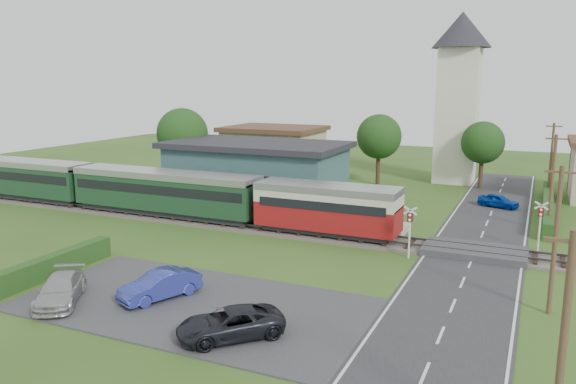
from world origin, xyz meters
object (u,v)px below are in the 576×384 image
at_px(train, 133,188).
at_px(car_park_blue, 160,285).
at_px(crossing_signal_far, 540,219).
at_px(car_park_dark, 230,323).
at_px(church_tower, 459,85).
at_px(crossing_signal_near, 410,224).
at_px(car_on_road, 498,201).
at_px(car_park_silver, 60,289).
at_px(station_building, 256,171).
at_px(pedestrian_far, 149,191).
at_px(pedestrian_near, 292,203).
at_px(house_west, 274,150).
at_px(equipment_hut, 145,185).

xyz_separation_m(train, car_park_blue, (13.21, -14.08, -1.42)).
relative_size(crossing_signal_far, car_park_dark, 0.73).
distance_m(car_park_blue, car_park_dark, 5.86).
distance_m(church_tower, crossing_signal_near, 29.57).
bearing_deg(church_tower, train, -129.73).
bearing_deg(car_on_road, car_park_silver, 169.80).
relative_size(station_building, car_park_silver, 3.58).
relative_size(train, pedestrian_far, 26.42).
bearing_deg(pedestrian_far, church_tower, -26.54).
distance_m(crossing_signal_far, car_park_dark, 22.18).
relative_size(crossing_signal_far, pedestrian_near, 1.83).
height_order(station_building, car_park_dark, station_building).
bearing_deg(car_park_dark, pedestrian_far, 179.76).
distance_m(house_west, crossing_signal_near, 33.22).
xyz_separation_m(crossing_signal_near, pedestrian_near, (-10.45, 5.87, -0.79)).
relative_size(church_tower, car_park_blue, 4.25).
height_order(station_building, house_west, house_west).
bearing_deg(station_building, crossing_signal_near, -34.81).
xyz_separation_m(church_tower, crossing_signal_far, (8.60, -23.61, -8.08)).
xyz_separation_m(equipment_hut, house_west, (3.00, 19.80, 1.04)).
bearing_deg(train, pedestrian_far, 104.98).
bearing_deg(car_park_dark, car_on_road, 119.74).
bearing_deg(crossing_signal_near, church_tower, 92.82).
bearing_deg(car_park_blue, equipment_hut, 153.52).
relative_size(station_building, church_tower, 0.91).
bearing_deg(church_tower, car_park_blue, -101.84).
distance_m(equipment_hut, crossing_signal_near, 25.04).
xyz_separation_m(car_park_dark, pedestrian_far, (-19.38, 19.41, 0.56)).
distance_m(crossing_signal_near, car_park_blue, 15.30).
distance_m(car_on_road, pedestrian_near, 18.25).
xyz_separation_m(car_park_silver, pedestrian_far, (-9.91, 19.48, 0.54)).
distance_m(crossing_signal_near, crossing_signal_far, 8.65).
bearing_deg(pedestrian_far, car_park_dark, -117.37).
bearing_deg(pedestrian_near, crossing_signal_far, 171.46).
bearing_deg(crossing_signal_near, car_park_dark, -107.54).
bearing_deg(crossing_signal_far, crossing_signal_near, -146.31).
height_order(house_west, car_park_silver, house_west).
bearing_deg(equipment_hut, train, -66.52).
distance_m(church_tower, pedestrian_far, 33.35).
bearing_deg(train, car_park_dark, -41.49).
relative_size(house_west, pedestrian_far, 6.60).
bearing_deg(equipment_hut, pedestrian_far, -20.23).
relative_size(crossing_signal_near, car_park_silver, 0.73).
height_order(church_tower, car_park_silver, church_tower).
distance_m(house_west, car_park_blue, 38.90).
xyz_separation_m(station_building, church_tower, (15.00, 17.01, 7.53)).
height_order(station_building, pedestrian_near, station_building).
bearing_deg(crossing_signal_near, equipment_hut, 167.06).
bearing_deg(crossing_signal_far, pedestrian_near, 176.54).
height_order(train, crossing_signal_near, train).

